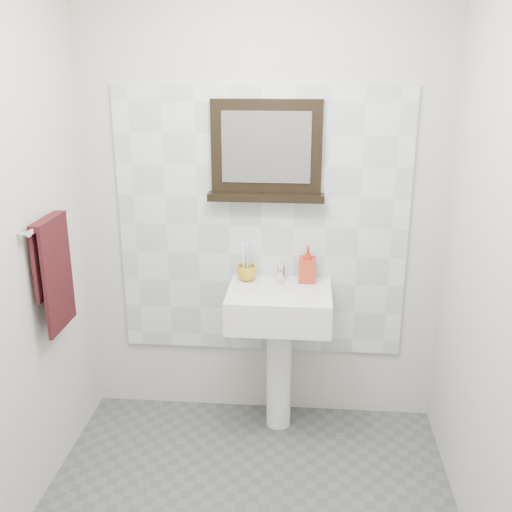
{
  "coord_description": "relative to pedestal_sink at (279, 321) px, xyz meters",
  "views": [
    {
      "loc": [
        0.25,
        -2.1,
        2.03
      ],
      "look_at": [
        0.02,
        0.55,
        1.15
      ],
      "focal_mm": 42.0,
      "sensor_mm": 36.0,
      "label": 1
    }
  ],
  "objects": [
    {
      "name": "back_wall",
      "position": [
        -0.11,
        0.23,
        0.57
      ],
      "size": [
        2.0,
        0.01,
        2.5
      ],
      "primitive_type": "cube",
      "color": "beige",
      "rests_on": "ground"
    },
    {
      "name": "front_wall",
      "position": [
        -0.11,
        -1.97,
        0.57
      ],
      "size": [
        2.0,
        0.01,
        2.5
      ],
      "primitive_type": "cube",
      "color": "beige",
      "rests_on": "ground"
    },
    {
      "name": "splashback",
      "position": [
        -0.11,
        0.21,
        0.47
      ],
      "size": [
        1.6,
        0.02,
        1.5
      ],
      "primitive_type": "cube",
      "color": "silver",
      "rests_on": "back_wall"
    },
    {
      "name": "pedestal_sink",
      "position": [
        0.0,
        0.0,
        0.0
      ],
      "size": [
        0.55,
        0.44,
        0.96
      ],
      "color": "white",
      "rests_on": "ground"
    },
    {
      "name": "toothbrush_cup",
      "position": [
        -0.19,
        0.12,
        0.23
      ],
      "size": [
        0.12,
        0.12,
        0.09
      ],
      "primitive_type": "imported",
      "rotation": [
        0.0,
        0.0,
        0.08
      ],
      "color": "gold",
      "rests_on": "pedestal_sink"
    },
    {
      "name": "toothbrushes",
      "position": [
        -0.19,
        0.12,
        0.31
      ],
      "size": [
        0.05,
        0.04,
        0.21
      ],
      "color": "white",
      "rests_on": "toothbrush_cup"
    },
    {
      "name": "soap_dispenser",
      "position": [
        0.15,
        0.13,
        0.29
      ],
      "size": [
        0.09,
        0.1,
        0.2
      ],
      "primitive_type": "imported",
      "rotation": [
        0.0,
        0.0,
        -0.02
      ],
      "color": "#B01415",
      "rests_on": "pedestal_sink"
    },
    {
      "name": "framed_mirror",
      "position": [
        -0.09,
        0.19,
        0.88
      ],
      "size": [
        0.62,
        0.11,
        0.53
      ],
      "color": "black",
      "rests_on": "back_wall"
    },
    {
      "name": "towel_bar",
      "position": [
        -1.06,
        -0.4,
        0.63
      ],
      "size": [
        0.07,
        0.4,
        0.03
      ],
      "color": "silver",
      "rests_on": "left_wall"
    },
    {
      "name": "hand_towel",
      "position": [
        -1.06,
        -0.4,
        0.42
      ],
      "size": [
        0.06,
        0.3,
        0.55
      ],
      "color": "black",
      "rests_on": "towel_bar"
    }
  ]
}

